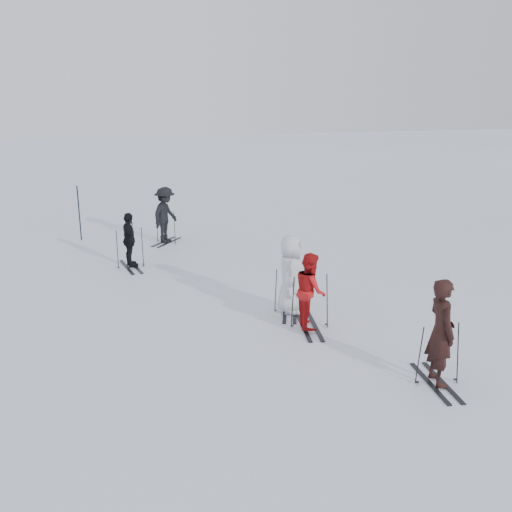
{
  "coord_description": "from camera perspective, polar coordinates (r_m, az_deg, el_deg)",
  "views": [
    {
      "loc": [
        -4.1,
        -12.49,
        5.01
      ],
      "look_at": [
        0.0,
        1.0,
        1.0
      ],
      "focal_mm": 40.0,
      "sensor_mm": 36.0,
      "label": 1
    }
  ],
  "objects": [
    {
      "name": "skis_red",
      "position": [
        12.65,
        5.42,
        -4.46
      ],
      "size": [
        1.87,
        1.23,
        1.26
      ],
      "primitive_type": null,
      "rotation": [
        0.0,
        0.0,
        1.38
      ],
      "color": "black",
      "rests_on": "ground"
    },
    {
      "name": "skier_uphill_far",
      "position": [
        20.04,
        -9.06,
        4.02
      ],
      "size": [
        1.34,
        1.41,
        1.92
      ],
      "primitive_type": "imported",
      "rotation": [
        0.0,
        0.0,
        0.88
      ],
      "color": "black",
      "rests_on": "ground"
    },
    {
      "name": "skier_grey",
      "position": [
        13.37,
        3.47,
        -1.92
      ],
      "size": [
        0.88,
        1.06,
        1.86
      ],
      "primitive_type": "imported",
      "rotation": [
        0.0,
        0.0,
        1.2
      ],
      "color": "silver",
      "rests_on": "ground"
    },
    {
      "name": "skier_near_dark",
      "position": [
        10.59,
        17.99,
        -7.36
      ],
      "size": [
        0.57,
        0.77,
        1.94
      ],
      "primitive_type": "imported",
      "rotation": [
        0.0,
        0.0,
        1.42
      ],
      "color": "black",
      "rests_on": "ground"
    },
    {
      "name": "skis_grey",
      "position": [
        13.49,
        3.45,
        -3.42
      ],
      "size": [
        1.72,
        1.31,
        1.12
      ],
      "primitive_type": null,
      "rotation": [
        0.0,
        0.0,
        1.2
      ],
      "color": "black",
      "rests_on": "ground"
    },
    {
      "name": "skis_uphill_left",
      "position": [
        17.38,
        -12.49,
        0.84
      ],
      "size": [
        1.79,
        1.12,
        1.23
      ],
      "primitive_type": null,
      "rotation": [
        0.0,
        0.0,
        1.71
      ],
      "color": "black",
      "rests_on": "ground"
    },
    {
      "name": "skier_red",
      "position": [
        12.58,
        5.45,
        -3.55
      ],
      "size": [
        0.78,
        0.93,
        1.68
      ],
      "primitive_type": "imported",
      "rotation": [
        0.0,
        0.0,
        1.38
      ],
      "color": "#B21415",
      "rests_on": "ground"
    },
    {
      "name": "skis_uphill_far",
      "position": [
        20.12,
        -9.01,
        2.95
      ],
      "size": [
        1.75,
        1.65,
        1.15
      ],
      "primitive_type": null,
      "rotation": [
        0.0,
        0.0,
        0.88
      ],
      "color": "black",
      "rests_on": "ground"
    },
    {
      "name": "skis_near_dark",
      "position": [
        10.74,
        17.82,
        -9.25
      ],
      "size": [
        1.72,
        1.08,
        1.17
      ],
      "primitive_type": null,
      "rotation": [
        0.0,
        0.0,
        1.42
      ],
      "color": "black",
      "rests_on": "ground"
    },
    {
      "name": "ground",
      "position": [
        14.07,
        1.19,
        -4.99
      ],
      "size": [
        120.0,
        120.0,
        0.0
      ],
      "primitive_type": "plane",
      "color": "silver",
      "rests_on": "ground"
    },
    {
      "name": "piste_marker",
      "position": [
        21.05,
        -17.26,
        4.11
      ],
      "size": [
        0.06,
        0.06,
        1.95
      ],
      "primitive_type": "cylinder",
      "rotation": [
        0.0,
        0.0,
        0.42
      ],
      "color": "black",
      "rests_on": "ground"
    },
    {
      "name": "skier_uphill_left",
      "position": [
        17.33,
        -12.53,
        1.49
      ],
      "size": [
        0.53,
        1.0,
        1.63
      ],
      "primitive_type": "imported",
      "rotation": [
        0.0,
        0.0,
        1.71
      ],
      "color": "black",
      "rests_on": "ground"
    }
  ]
}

